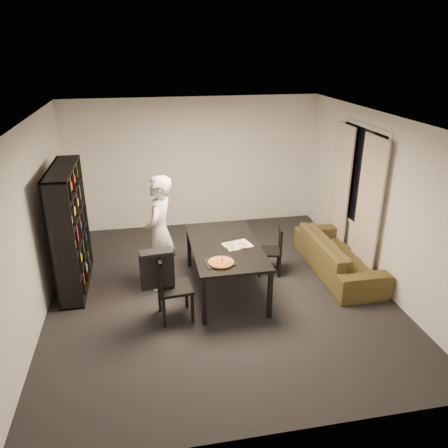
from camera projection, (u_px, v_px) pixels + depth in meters
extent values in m
cube|color=black|center=(218.00, 290.00, 6.75)|extent=(5.00, 5.50, 0.01)
cube|color=white|center=(217.00, 120.00, 5.75)|extent=(5.00, 5.50, 0.01)
cube|color=white|center=(194.00, 163.00, 8.74)|extent=(5.00, 0.01, 2.60)
cube|color=white|center=(274.00, 324.00, 3.76)|extent=(5.00, 0.01, 2.60)
cube|color=white|center=(33.00, 224.00, 5.81)|extent=(0.01, 5.50, 2.60)
cube|color=white|center=(378.00, 201.00, 6.68)|extent=(0.01, 5.50, 2.60)
cube|color=black|center=(360.00, 177.00, 7.15)|extent=(0.02, 1.40, 1.60)
cube|color=white|center=(360.00, 177.00, 7.15)|extent=(0.03, 1.52, 1.72)
cube|color=beige|center=(368.00, 208.00, 6.80)|extent=(0.03, 0.70, 2.25)
cube|color=beige|center=(340.00, 188.00, 7.74)|extent=(0.03, 0.70, 2.25)
cube|color=black|center=(70.00, 229.00, 6.55)|extent=(0.35, 1.50, 1.90)
cube|color=black|center=(225.00, 246.00, 6.50)|extent=(1.01, 1.81, 0.04)
cube|color=black|center=(204.00, 302.00, 5.79)|extent=(0.06, 0.06, 0.72)
cube|color=black|center=(270.00, 295.00, 5.95)|extent=(0.06, 0.06, 0.72)
cube|color=black|center=(189.00, 247.00, 7.34)|extent=(0.06, 0.06, 0.72)
cube|color=black|center=(242.00, 243.00, 7.50)|extent=(0.06, 0.06, 0.72)
cube|color=black|center=(175.00, 288.00, 5.92)|extent=(0.49, 0.49, 0.04)
cube|color=black|center=(159.00, 273.00, 5.77)|extent=(0.09, 0.45, 0.48)
cube|color=black|center=(158.00, 258.00, 5.68)|extent=(0.08, 0.43, 0.05)
cube|color=black|center=(192.00, 308.00, 5.90)|extent=(0.04, 0.04, 0.44)
cube|color=black|center=(186.00, 294.00, 6.24)|extent=(0.04, 0.04, 0.44)
cube|color=black|center=(164.00, 313.00, 5.79)|extent=(0.04, 0.04, 0.44)
cube|color=black|center=(160.00, 298.00, 6.13)|extent=(0.04, 0.04, 0.44)
cube|color=black|center=(269.00, 251.00, 7.13)|extent=(0.46, 0.46, 0.04)
cube|color=black|center=(281.00, 239.00, 7.04)|extent=(0.13, 0.38, 0.41)
cube|color=black|center=(281.00, 229.00, 6.97)|extent=(0.11, 0.36, 0.05)
cube|color=black|center=(259.00, 257.00, 7.37)|extent=(0.04, 0.04, 0.37)
cube|color=black|center=(259.00, 266.00, 7.07)|extent=(0.04, 0.04, 0.37)
cube|color=black|center=(278.00, 258.00, 7.35)|extent=(0.04, 0.04, 0.37)
cube|color=black|center=(279.00, 267.00, 7.05)|extent=(0.04, 0.04, 0.37)
cube|color=black|center=(157.00, 271.00, 5.75)|extent=(0.46, 0.13, 0.48)
cube|color=black|center=(156.00, 253.00, 5.65)|extent=(0.44, 0.23, 0.05)
imported|color=silver|center=(160.00, 233.00, 6.55)|extent=(0.61, 0.75, 1.79)
cube|color=black|center=(220.00, 262.00, 5.97)|extent=(0.43, 0.36, 0.01)
cylinder|color=#9C632D|center=(221.00, 262.00, 5.92)|extent=(0.35, 0.35, 0.02)
cylinder|color=gold|center=(221.00, 261.00, 5.91)|extent=(0.31, 0.31, 0.01)
cube|color=white|center=(237.00, 245.00, 6.48)|extent=(0.46, 0.39, 0.01)
imported|color=#3D2F18|center=(338.00, 255.00, 7.19)|extent=(0.80, 2.06, 0.60)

